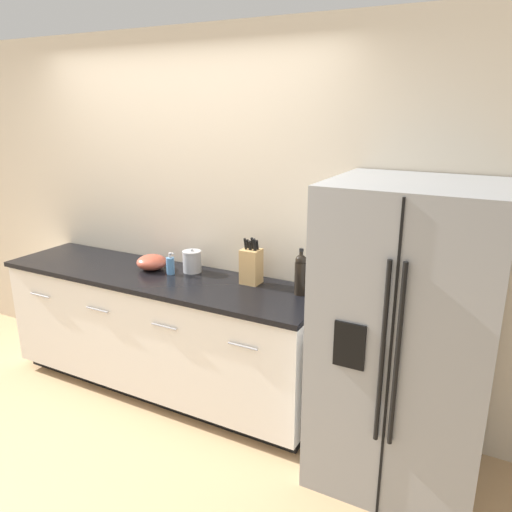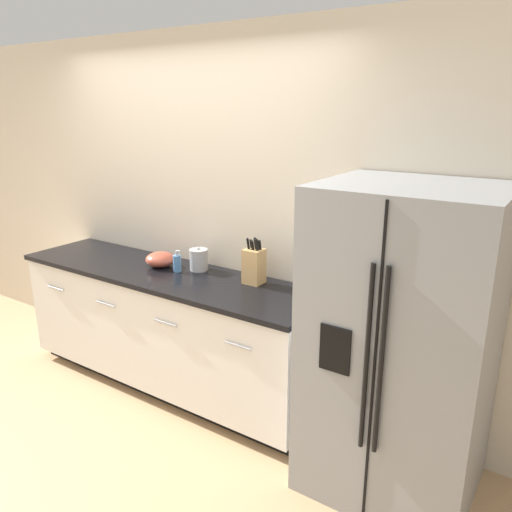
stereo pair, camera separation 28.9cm
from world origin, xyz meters
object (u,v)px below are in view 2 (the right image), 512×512
(wine_bottle, at_px, (301,275))
(steel_canister, at_px, (199,260))
(refrigerator, at_px, (400,345))
(knife_block, at_px, (254,265))
(soap_dispenser, at_px, (177,263))
(mixing_bowl, at_px, (160,259))

(wine_bottle, bearing_deg, steel_canister, 177.05)
(wine_bottle, xyz_separation_m, steel_canister, (-0.87, 0.04, -0.06))
(refrigerator, bearing_deg, knife_block, 168.13)
(soap_dispenser, height_order, steel_canister, steel_canister)
(soap_dispenser, xyz_separation_m, mixing_bowl, (-0.19, 0.02, -0.01))
(refrigerator, bearing_deg, mixing_bowl, 175.53)
(knife_block, distance_m, mixing_bowl, 0.80)
(refrigerator, height_order, knife_block, refrigerator)
(soap_dispenser, distance_m, mixing_bowl, 0.19)
(knife_block, xyz_separation_m, wine_bottle, (0.38, -0.03, 0.01))
(wine_bottle, height_order, soap_dispenser, wine_bottle)
(refrigerator, xyz_separation_m, steel_canister, (-1.59, 0.24, 0.14))
(knife_block, xyz_separation_m, mixing_bowl, (-0.79, -0.08, -0.07))
(refrigerator, bearing_deg, soap_dispenser, 175.77)
(steel_canister, bearing_deg, knife_block, -1.30)
(knife_block, xyz_separation_m, steel_canister, (-0.49, 0.01, -0.05))
(steel_canister, xyz_separation_m, mixing_bowl, (-0.29, -0.09, -0.02))
(knife_block, relative_size, steel_canister, 1.86)
(wine_bottle, xyz_separation_m, mixing_bowl, (-1.16, -0.05, -0.08))
(wine_bottle, xyz_separation_m, soap_dispenser, (-0.98, -0.07, -0.07))
(knife_block, height_order, soap_dispenser, knife_block)
(soap_dispenser, bearing_deg, wine_bottle, 4.15)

